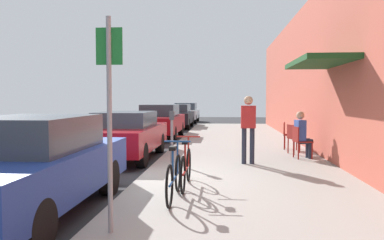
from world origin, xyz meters
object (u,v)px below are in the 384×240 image
Objects in this scene: parked_car_0 at (30,165)px; cafe_chair_2 at (288,134)px; parked_car_1 at (125,134)px; parked_car_4 at (186,112)px; parking_meter at (172,133)px; parked_car_3 at (177,116)px; cafe_chair_1 at (295,137)px; street_sign at (109,108)px; pedestrian_standing at (248,124)px; seated_patron_0 at (302,133)px; cafe_chair_0 at (300,140)px; bicycle_1 at (186,168)px; bicycle_0 at (174,177)px; parked_car_2 at (160,121)px.

cafe_chair_2 is (4.94, 7.24, -0.13)m from parked_car_0.
parked_car_1 is 1.00× the size of parked_car_4.
parked_car_1 is at bearing -90.00° from parked_car_4.
parking_meter is 1.52× the size of cafe_chair_2.
parking_meter is (1.55, -13.61, 0.15)m from parked_car_3.
cafe_chair_1 is (4.94, 0.56, -0.10)m from parked_car_1.
pedestrian_standing is (1.97, 5.19, -0.52)m from street_sign.
parked_car_1 is 5.06× the size of cafe_chair_1.
cafe_chair_0 is at bearing -170.53° from seated_patron_0.
cafe_chair_1 is at bearing 94.00° from seated_patron_0.
parked_car_0 reaches higher than parked_car_4.
cafe_chair_0 is 0.67× the size of seated_patron_0.
parked_car_3 reaches higher than parked_car_1.
parked_car_3 is at bearing 96.50° from parking_meter.
bicycle_1 is at bearing -82.39° from parked_car_3.
parked_car_1 is 5.06× the size of cafe_chair_0.
parked_car_4 is 2.59× the size of pedestrian_standing.
bicycle_1 is at bearing 82.83° from bicycle_0.
parked_car_0 is 1.00× the size of parked_car_1.
cafe_chair_1 is (3.39, 1.87, -0.26)m from parking_meter.
pedestrian_standing reaches higher than cafe_chair_2.
parked_car_4 reaches higher than parked_car_1.
parked_car_2 is 3.41× the size of seated_patron_0.
parked_car_4 is 24.42m from street_sign.
parked_car_0 is 2.57× the size of bicycle_0.
parking_meter is 3.61m from bicycle_0.
cafe_chair_2 is at bearing 63.83° from pedestrian_standing.
parked_car_3 is (0.00, 12.30, 0.02)m from parked_car_1.
cafe_chair_1 is (4.94, -11.73, -0.12)m from parked_car_3.
cafe_chair_1 is (-0.06, 0.81, -0.19)m from seated_patron_0.
cafe_chair_0 is at bearing 34.90° from pedestrian_standing.
parked_car_1 is 12.30m from parked_car_3.
parked_car_4 is 3.41× the size of seated_patron_0.
street_sign reaches higher than cafe_chair_1.
pedestrian_standing is at bearing -79.74° from parked_car_4.
parked_car_3 is at bearing -90.00° from parked_car_4.
bicycle_1 is at bearing -61.43° from parked_car_1.
parked_car_2 reaches higher than parked_car_4.
parked_car_2 is at bearing 90.00° from parked_car_1.
cafe_chair_1 is 1.00× the size of cafe_chair_2.
bicycle_0 is (2.07, -10.94, -0.29)m from parked_car_2.
cafe_chair_0 is at bearing -3.03° from parked_car_1.
street_sign is at bearing -85.43° from parked_car_3.
bicycle_0 is at bearing -97.17° from bicycle_1.
parking_meter reaches higher than bicycle_0.
parked_car_4 is at bearing 105.41° from seated_patron_0.
parked_car_0 is 3.41× the size of seated_patron_0.
pedestrian_standing is (-1.47, -1.85, 0.50)m from cafe_chair_1.
cafe_chair_1 is at bearing 63.94° from street_sign.
bicycle_1 is at bearing -115.88° from cafe_chair_2.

